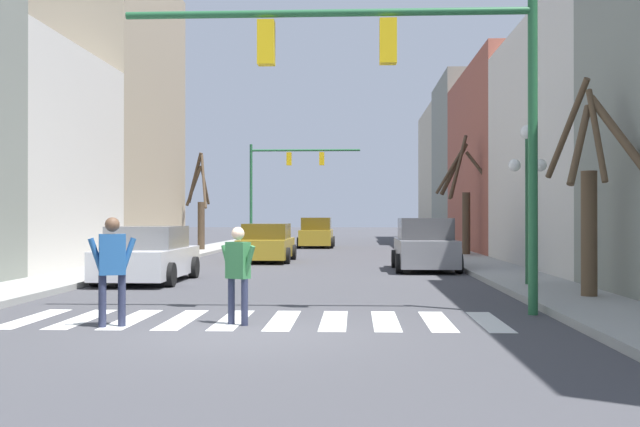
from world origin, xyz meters
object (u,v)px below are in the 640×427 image
at_px(car_parked_right_mid, 425,246).
at_px(car_parked_right_near, 148,256).
at_px(traffic_signal_near, 408,76).
at_px(car_parked_left_far, 267,244).
at_px(street_lamp_right_corner, 528,171).
at_px(pedestrian_crossing_street, 238,267).
at_px(car_parked_left_near, 316,234).
at_px(pedestrian_on_left_sidewalk, 112,262).
at_px(street_tree_right_near, 200,206).
at_px(street_tree_left_far, 590,195).
at_px(street_tree_right_mid, 464,197).
at_px(traffic_signal_far, 282,172).

relative_size(car_parked_right_mid, car_parked_right_near, 0.95).
distance_m(traffic_signal_near, car_parked_left_far, 17.30).
xyz_separation_m(traffic_signal_near, car_parked_right_mid, (1.39, 11.48, -3.64)).
bearing_deg(street_lamp_right_corner, pedestrian_crossing_street, -134.80).
relative_size(car_parked_left_far, car_parked_left_near, 1.06).
relative_size(car_parked_right_mid, pedestrian_on_left_sidewalk, 2.42).
bearing_deg(street_tree_right_near, car_parked_left_near, 47.42).
bearing_deg(car_parked_left_near, street_lamp_right_corner, 14.43).
relative_size(car_parked_left_far, street_tree_left_far, 1.01).
xyz_separation_m(car_parked_right_near, street_tree_right_near, (-2.25, 17.66, 1.65)).
relative_size(street_lamp_right_corner, pedestrian_on_left_sidewalk, 2.18).
relative_size(pedestrian_crossing_street, street_tree_right_near, 0.33).
relative_size(traffic_signal_near, street_tree_left_far, 1.67).
distance_m(traffic_signal_near, car_parked_right_mid, 12.12).
xyz_separation_m(car_parked_left_near, street_tree_right_mid, (7.19, -10.66, 1.88)).
distance_m(traffic_signal_near, street_tree_left_far, 4.90).
height_order(street_lamp_right_corner, car_parked_right_mid, street_lamp_right_corner).
height_order(traffic_signal_near, street_tree_right_near, traffic_signal_near).
xyz_separation_m(pedestrian_crossing_street, street_tree_left_far, (6.92, 3.46, 1.32)).
distance_m(car_parked_left_far, street_tree_right_mid, 9.40).
bearing_deg(street_tree_right_near, car_parked_right_near, -82.75).
bearing_deg(traffic_signal_near, pedestrian_on_left_sidewalk, -159.39).
distance_m(street_tree_left_far, street_tree_right_mid, 17.90).
bearing_deg(pedestrian_crossing_street, street_lamp_right_corner, 74.79).
xyz_separation_m(car_parked_right_mid, car_parked_right_near, (-8.16, -4.91, -0.09)).
distance_m(car_parked_left_far, car_parked_left_near, 14.26).
bearing_deg(pedestrian_on_left_sidewalk, pedestrian_crossing_street, 166.78).
distance_m(traffic_signal_far, pedestrian_on_left_sidewalk, 36.10).
relative_size(traffic_signal_far, street_tree_left_far, 1.53).
distance_m(pedestrian_crossing_street, street_tree_right_near, 26.54).
xyz_separation_m(car_parked_right_mid, pedestrian_crossing_street, (-4.35, -13.04, 0.15)).
distance_m(street_lamp_right_corner, street_tree_left_far, 3.00).
bearing_deg(traffic_signal_far, car_parked_left_near, -56.13).
bearing_deg(pedestrian_on_left_sidewalk, street_tree_right_near, -103.41).
relative_size(traffic_signal_near, street_tree_right_near, 1.54).
xyz_separation_m(traffic_signal_far, car_parked_left_near, (2.39, -3.56, -3.93)).
height_order(traffic_signal_near, pedestrian_on_left_sidewalk, traffic_signal_near).
bearing_deg(traffic_signal_near, street_tree_right_mid, 78.89).
bearing_deg(car_parked_right_mid, car_parked_left_near, 13.89).
bearing_deg(traffic_signal_far, street_tree_right_mid, -56.03).
bearing_deg(traffic_signal_far, car_parked_left_far, -86.44).
height_order(traffic_signal_far, car_parked_left_near, traffic_signal_far).
relative_size(car_parked_left_far, street_tree_right_mid, 0.88).
bearing_deg(pedestrian_crossing_street, traffic_signal_far, 123.99).
height_order(car_parked_left_far, car_parked_right_near, car_parked_right_near).
relative_size(street_lamp_right_corner, street_tree_left_far, 0.85).
relative_size(traffic_signal_near, pedestrian_on_left_sidewalk, 4.28).
bearing_deg(car_parked_right_near, car_parked_left_near, -8.26).
xyz_separation_m(traffic_signal_near, pedestrian_on_left_sidewalk, (-5.01, -1.88, -3.39)).
xyz_separation_m(car_parked_right_near, street_tree_right_mid, (10.66, 13.22, 1.97)).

